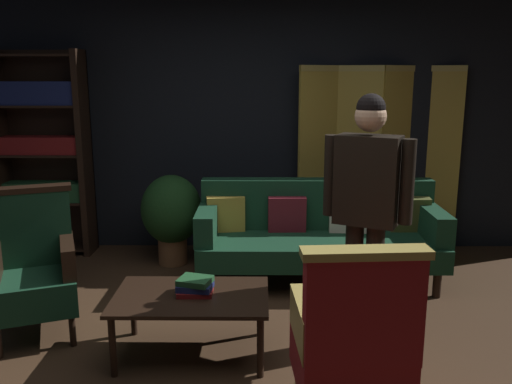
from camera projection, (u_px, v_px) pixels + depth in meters
ground_plane at (255, 363)px, 3.46m from camera, size 10.00×10.00×0.00m
back_wall at (257, 115)px, 5.54m from camera, size 7.20×0.10×2.80m
folding_screen at (378, 157)px, 5.50m from camera, size 1.68×0.34×1.90m
bookshelf at (43, 149)px, 5.38m from camera, size 0.90×0.32×2.05m
velvet_couch at (318, 230)px, 4.77m from camera, size 2.12×0.78×0.88m
coffee_table at (191, 301)px, 3.48m from camera, size 1.00×0.64×0.42m
armchair_gilt_accent at (353, 341)px, 2.73m from camera, size 0.62×0.61×1.04m
armchair_wing_left at (32, 268)px, 3.76m from camera, size 0.75×0.74×1.04m
standing_figure at (367, 199)px, 3.48m from camera, size 0.54×0.36×1.70m
potted_plant at (172, 213)px, 5.17m from camera, size 0.58×0.58×0.88m
book_red_leather at (195, 292)px, 3.48m from camera, size 0.22×0.17×0.03m
book_navy_cloth at (195, 286)px, 3.47m from camera, size 0.24×0.19×0.04m
book_green_cloth at (195, 281)px, 3.47m from camera, size 0.24×0.22×0.04m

